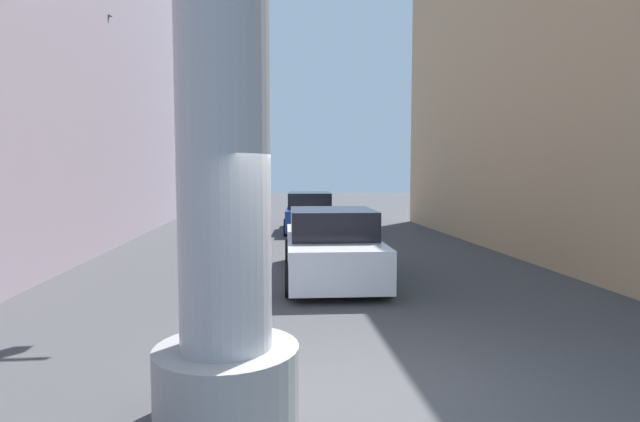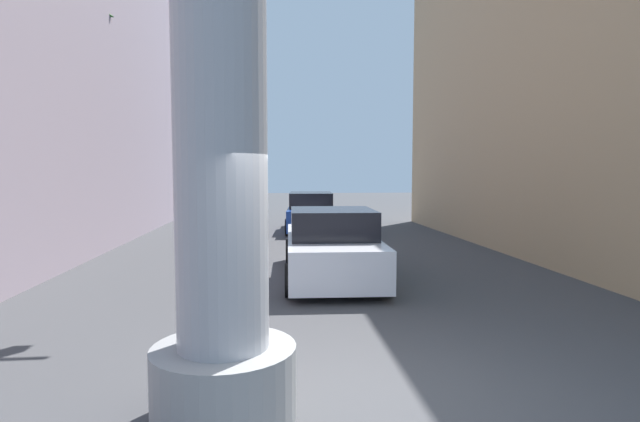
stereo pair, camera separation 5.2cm
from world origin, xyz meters
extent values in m
plane|color=#424244|center=(0.00, 10.00, 0.00)|extent=(88.12, 88.12, 0.00)
cylinder|color=gray|center=(-1.38, -0.13, 0.35)|extent=(1.37, 1.37, 0.70)
cylinder|color=#59595E|center=(6.97, 6.04, 3.72)|extent=(0.16, 0.16, 7.44)
cube|color=black|center=(-2.14, 4.47, 5.39)|extent=(0.24, 0.24, 0.70)
sphere|color=green|center=(-2.14, 4.34, 5.17)|extent=(0.14, 0.14, 0.14)
cylinder|color=black|center=(-0.49, 7.89, 0.32)|extent=(0.24, 0.65, 0.64)
cylinder|color=black|center=(1.31, 7.84, 0.32)|extent=(0.24, 0.65, 0.64)
cylinder|color=black|center=(-0.60, 4.48, 0.32)|extent=(0.24, 0.65, 0.64)
cylinder|color=black|center=(1.20, 4.42, 0.32)|extent=(0.24, 0.65, 0.64)
cube|color=silver|center=(0.36, 6.16, 0.56)|extent=(2.04, 4.93, 0.80)
cube|color=black|center=(0.34, 5.79, 1.26)|extent=(1.80, 2.10, 0.60)
cylinder|color=black|center=(-0.16, 16.89, 0.32)|extent=(0.26, 0.65, 0.64)
cylinder|color=black|center=(1.56, 16.78, 0.32)|extent=(0.26, 0.65, 0.64)
cylinder|color=black|center=(-0.38, 13.66, 0.32)|extent=(0.26, 0.65, 0.64)
cylinder|color=black|center=(1.34, 13.55, 0.32)|extent=(0.26, 0.65, 0.64)
cube|color=navy|center=(0.59, 15.22, 0.56)|extent=(2.12, 4.74, 0.80)
cube|color=black|center=(0.59, 15.22, 1.26)|extent=(1.83, 2.65, 0.60)
cylinder|color=brown|center=(-7.38, 10.87, 3.80)|extent=(0.80, 0.41, 7.61)
ellipsoid|color=#2F6A2D|center=(-6.51, 11.22, 7.40)|extent=(1.68, 0.61, 0.76)
ellipsoid|color=#21722D|center=(-6.86, 11.79, 7.45)|extent=(1.27, 1.58, 0.61)
ellipsoid|color=#2E6C2D|center=(-7.91, 11.75, 7.35)|extent=(1.28, 1.45, 0.92)
ellipsoid|color=#31692D|center=(-8.22, 11.17, 7.34)|extent=(1.59, 0.51, 0.95)
cylinder|color=#1E233F|center=(6.55, 7.44, 0.40)|extent=(0.14, 0.14, 0.80)
cylinder|color=#1E233F|center=(6.74, 7.38, 0.40)|extent=(0.14, 0.14, 0.80)
cylinder|color=gold|center=(6.64, 7.41, 1.09)|extent=(0.42, 0.42, 0.59)
sphere|color=tan|center=(6.64, 7.41, 1.50)|extent=(0.22, 0.22, 0.22)
camera|label=1|loc=(-0.96, -4.77, 2.33)|focal=28.00mm
camera|label=2|loc=(-0.91, -4.78, 2.33)|focal=28.00mm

